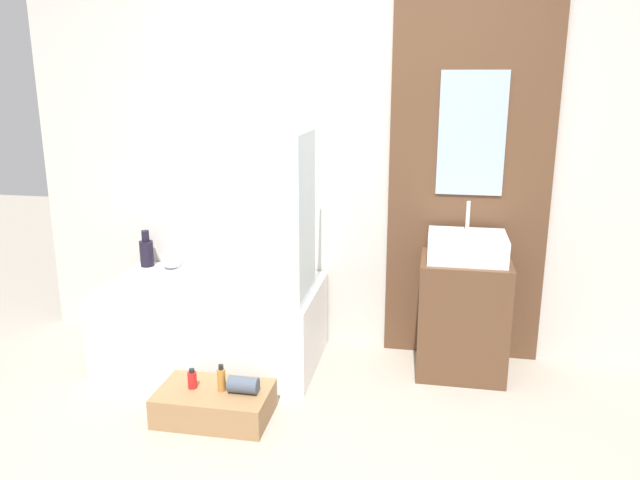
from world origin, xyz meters
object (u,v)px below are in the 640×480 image
vase_round_light (171,259)px  wooden_step_bench (215,403)px  bathtub (214,322)px  vase_tall_dark (147,252)px  bottle_soap_primary (192,379)px  sink (467,247)px  bottle_soap_secondary (221,379)px

vase_round_light → wooden_step_bench: bearing=-56.3°
bathtub → vase_tall_dark: vase_tall_dark is taller
vase_tall_dark → bottle_soap_primary: 1.26m
bathtub → wooden_step_bench: (0.24, -0.67, -0.18)m
sink → vase_tall_dark: bearing=175.8°
vase_tall_dark → vase_round_light: vase_tall_dark is taller
bathtub → sink: sink is taller
sink → vase_round_light: (-1.95, 0.13, -0.22)m
bottle_soap_primary → wooden_step_bench: bearing=0.0°
wooden_step_bench → bathtub: bearing=109.8°
vase_tall_dark → bottle_soap_secondary: size_ratio=1.68×
vase_tall_dark → bottle_soap_secondary: vase_tall_dark is taller
wooden_step_bench → bottle_soap_primary: size_ratio=5.45×
bathtub → vase_round_light: size_ratio=9.94×
vase_tall_dark → sink: bearing=-4.2°
wooden_step_bench → vase_tall_dark: 1.38m
bottle_soap_primary → bottle_soap_secondary: size_ratio=0.73×
bathtub → vase_tall_dark: size_ratio=5.34×
wooden_step_bench → vase_tall_dark: bearing=130.2°
bottle_soap_primary → bottle_soap_secondary: (0.17, 0.00, 0.02)m
bathtub → bottle_soap_secondary: size_ratio=8.97×
bottle_soap_primary → bottle_soap_secondary: bearing=0.0°
sink → vase_round_light: 1.97m
wooden_step_bench → bottle_soap_primary: (-0.12, -0.00, 0.13)m
bottle_soap_secondary → bottle_soap_primary: bearing=180.0°
bathtub → sink: bearing=5.2°
bathtub → bottle_soap_primary: bearing=-79.8°
bathtub → vase_round_light: (-0.39, 0.28, 0.32)m
wooden_step_bench → bottle_soap_secondary: size_ratio=4.00×
vase_tall_dark → vase_round_light: size_ratio=1.86×
sink → vase_round_light: sink is taller
bottle_soap_secondary → bathtub: bearing=113.1°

